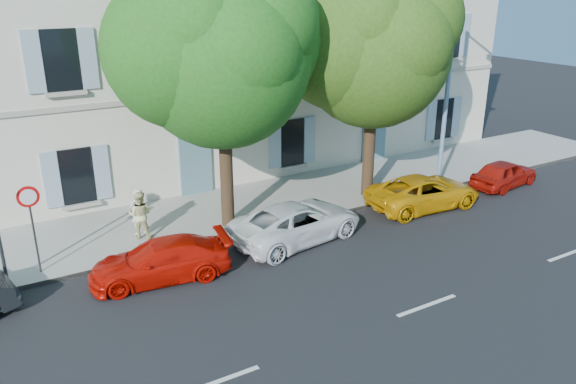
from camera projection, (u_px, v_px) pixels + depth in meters
ground at (339, 248)px, 18.00m from camera, size 90.00×90.00×0.00m
sidewalk at (272, 202)px, 21.58m from camera, size 36.00×4.50×0.15m
kerb at (302, 221)px, 19.82m from camera, size 36.00×0.16×0.16m
building at (207, 32)px, 24.16m from camera, size 28.00×7.00×12.00m
car_red_coupe at (160, 261)px, 15.91m from camera, size 4.17×2.19×1.15m
car_white_coupe at (297, 222)px, 18.33m from camera, size 4.88×2.81×1.28m
car_yellow_supercar at (424, 192)px, 21.03m from camera, size 4.56×2.32×1.24m
car_red_hatchback at (504, 174)px, 23.20m from camera, size 3.51×1.81×1.14m
tree_left at (222, 60)px, 17.38m from camera, size 5.60×5.60×8.68m
tree_right at (374, 52)px, 20.21m from camera, size 5.55×5.55×8.55m
road_sign at (31, 211)px, 15.52m from camera, size 0.61×0.09×2.63m
street_lamp at (454, 62)px, 21.39m from camera, size 0.35×1.89×8.82m
pedestrian_a at (139, 212)px, 18.36m from camera, size 0.64×0.49×1.58m
pedestrian_b at (140, 215)px, 18.12m from camera, size 0.97×0.92×1.58m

